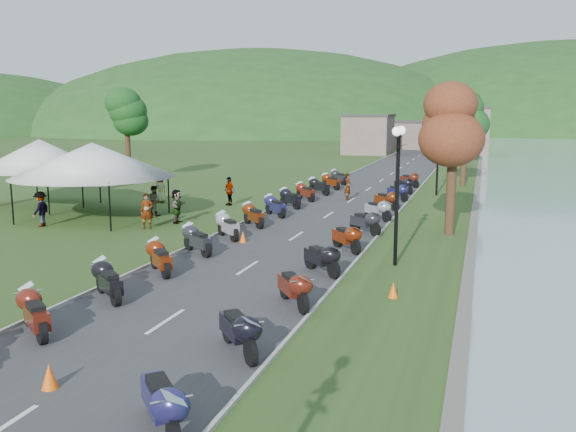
% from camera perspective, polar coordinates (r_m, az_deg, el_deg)
% --- Properties ---
extents(road, '(7.00, 120.00, 0.02)m').
position_cam_1_polar(road, '(44.91, 7.52, 2.51)').
color(road, '#3A3A3C').
rests_on(road, ground).
extents(hills_backdrop, '(360.00, 120.00, 76.00)m').
position_cam_1_polar(hills_backdrop, '(204.09, 15.68, 7.76)').
color(hills_backdrop, '#285621').
rests_on(hills_backdrop, ground).
extents(far_building, '(18.00, 16.00, 5.00)m').
position_cam_1_polar(far_building, '(89.46, 11.50, 7.53)').
color(far_building, '#77655C').
rests_on(far_building, ground).
extents(moto_row_left, '(2.60, 45.85, 1.10)m').
position_cam_1_polar(moto_row_left, '(27.08, -5.59, -1.00)').
color(moto_row_left, '#331411').
rests_on(moto_row_left, ground).
extents(moto_row_right, '(2.60, 43.49, 1.10)m').
position_cam_1_polar(moto_row_right, '(26.52, 6.32, -1.24)').
color(moto_row_right, '#331411').
rests_on(moto_row_right, ground).
extents(vendor_tent_main, '(5.64, 5.64, 4.00)m').
position_cam_1_polar(vendor_tent_main, '(33.59, -17.71, 3.15)').
color(vendor_tent_main, silver).
rests_on(vendor_tent_main, ground).
extents(vendor_tent_side, '(4.72, 4.72, 4.00)m').
position_cam_1_polar(vendor_tent_side, '(38.89, -22.12, 3.73)').
color(vendor_tent_side, silver).
rests_on(vendor_tent_side, ground).
extents(tree_lakeside, '(2.75, 2.75, 7.64)m').
position_cam_1_polar(tree_lakeside, '(28.44, 15.16, 5.86)').
color(tree_lakeside, '#1D571E').
rests_on(tree_lakeside, ground).
extents(pedestrian_a, '(0.76, 0.67, 1.71)m').
position_cam_1_polar(pedestrian_a, '(30.20, -13.00, -1.16)').
color(pedestrian_a, slate).
rests_on(pedestrian_a, ground).
extents(pedestrian_b, '(0.89, 0.63, 1.65)m').
position_cam_1_polar(pedestrian_b, '(33.92, -12.36, 0.04)').
color(pedestrian_b, slate).
rests_on(pedestrian_b, ground).
extents(pedestrian_c, '(0.58, 1.17, 1.74)m').
position_cam_1_polar(pedestrian_c, '(32.34, -22.03, -0.92)').
color(pedestrian_c, slate).
rests_on(pedestrian_c, ground).
extents(traffic_cone_near, '(0.35, 0.35, 0.55)m').
position_cam_1_polar(traffic_cone_near, '(13.62, -21.43, -13.80)').
color(traffic_cone_near, '#F2590C').
rests_on(traffic_cone_near, ground).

